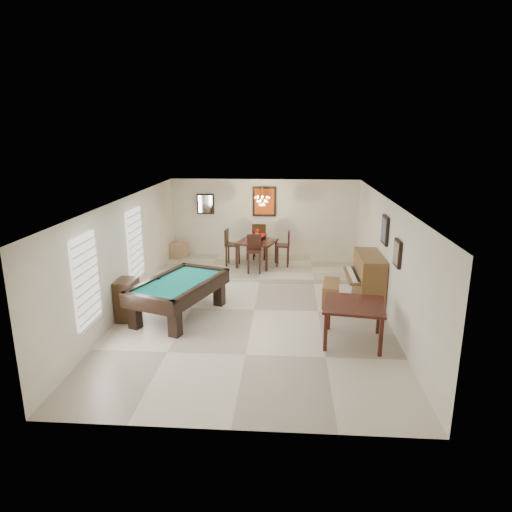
# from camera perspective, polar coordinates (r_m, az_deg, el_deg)

# --- Properties ---
(ground_plane) EXTENTS (6.00, 9.00, 0.02)m
(ground_plane) POSITION_cam_1_polar(r_m,az_deg,el_deg) (10.83, -0.22, -6.77)
(ground_plane) COLOR beige
(wall_back) EXTENTS (6.00, 0.04, 2.60)m
(wall_back) POSITION_cam_1_polar(r_m,az_deg,el_deg) (14.79, 1.05, 4.56)
(wall_back) COLOR silver
(wall_back) RESTS_ON ground_plane
(wall_front) EXTENTS (6.00, 0.04, 2.60)m
(wall_front) POSITION_cam_1_polar(r_m,az_deg,el_deg) (6.21, -3.32, -11.17)
(wall_front) COLOR silver
(wall_front) RESTS_ON ground_plane
(wall_left) EXTENTS (0.04, 9.00, 2.60)m
(wall_left) POSITION_cam_1_polar(r_m,az_deg,el_deg) (11.03, -15.96, 0.21)
(wall_left) COLOR silver
(wall_left) RESTS_ON ground_plane
(wall_right) EXTENTS (0.04, 9.00, 2.60)m
(wall_right) POSITION_cam_1_polar(r_m,az_deg,el_deg) (10.63, 16.13, -0.37)
(wall_right) COLOR silver
(wall_right) RESTS_ON ground_plane
(ceiling) EXTENTS (6.00, 9.00, 0.04)m
(ceiling) POSITION_cam_1_polar(r_m,az_deg,el_deg) (10.14, -0.24, 7.02)
(ceiling) COLOR white
(ceiling) RESTS_ON wall_back
(dining_step) EXTENTS (6.00, 2.50, 0.12)m
(dining_step) POSITION_cam_1_polar(r_m,az_deg,el_deg) (13.87, 0.76, -1.45)
(dining_step) COLOR beige
(dining_step) RESTS_ON ground_plane
(window_left_front) EXTENTS (0.06, 1.00, 1.70)m
(window_left_front) POSITION_cam_1_polar(r_m,az_deg,el_deg) (9.04, -20.46, -2.81)
(window_left_front) COLOR white
(window_left_front) RESTS_ON wall_left
(window_left_rear) EXTENTS (0.06, 1.00, 1.70)m
(window_left_rear) POSITION_cam_1_polar(r_m,az_deg,el_deg) (11.55, -14.87, 1.47)
(window_left_rear) COLOR white
(window_left_rear) RESTS_ON wall_left
(pool_table) EXTENTS (2.05, 2.72, 0.81)m
(pool_table) POSITION_cam_1_polar(r_m,az_deg,el_deg) (10.50, -9.53, -5.31)
(pool_table) COLOR black
(pool_table) RESTS_ON ground_plane
(square_table) EXTENTS (1.33, 1.33, 0.81)m
(square_table) POSITION_cam_1_polar(r_m,az_deg,el_deg) (9.32, 12.06, -8.17)
(square_table) COLOR black
(square_table) RESTS_ON ground_plane
(upright_piano) EXTENTS (0.85, 1.51, 1.26)m
(upright_piano) POSITION_cam_1_polar(r_m,az_deg,el_deg) (11.19, 13.15, -2.95)
(upright_piano) COLOR brown
(upright_piano) RESTS_ON ground_plane
(piano_bench) EXTENTS (0.50, 1.00, 0.53)m
(piano_bench) POSITION_cam_1_polar(r_m,az_deg,el_deg) (11.27, 9.35, -4.58)
(piano_bench) COLOR brown
(piano_bench) RESTS_ON ground_plane
(apothecary_chest) EXTENTS (0.41, 0.61, 0.92)m
(apothecary_chest) POSITION_cam_1_polar(r_m,az_deg,el_deg) (10.55, -15.81, -5.27)
(apothecary_chest) COLOR black
(apothecary_chest) RESTS_ON ground_plane
(dining_table) EXTENTS (1.32, 1.32, 0.88)m
(dining_table) POSITION_cam_1_polar(r_m,az_deg,el_deg) (13.76, 0.09, 0.59)
(dining_table) COLOR black
(dining_table) RESTS_ON dining_step
(flower_vase) EXTENTS (0.16, 0.16, 0.26)m
(flower_vase) POSITION_cam_1_polar(r_m,az_deg,el_deg) (13.62, 0.09, 2.91)
(flower_vase) COLOR #9E160D
(flower_vase) RESTS_ON dining_table
(dining_chair_south) EXTENTS (0.43, 0.43, 1.09)m
(dining_chair_south) POSITION_cam_1_polar(r_m,az_deg,el_deg) (13.04, -0.24, 0.22)
(dining_chair_south) COLOR black
(dining_chair_south) RESTS_ON dining_step
(dining_chair_north) EXTENTS (0.44, 0.44, 1.16)m
(dining_chair_north) POSITION_cam_1_polar(r_m,az_deg,el_deg) (14.49, 0.44, 1.91)
(dining_chair_north) COLOR black
(dining_chair_north) RESTS_ON dining_step
(dining_chair_west) EXTENTS (0.44, 0.44, 1.11)m
(dining_chair_west) POSITION_cam_1_polar(r_m,az_deg,el_deg) (13.78, -2.93, 1.07)
(dining_chair_west) COLOR black
(dining_chair_west) RESTS_ON dining_step
(dining_chair_east) EXTENTS (0.42, 0.42, 1.08)m
(dining_chair_east) POSITION_cam_1_polar(r_m,az_deg,el_deg) (13.74, 3.37, 0.96)
(dining_chair_east) COLOR black
(dining_chair_east) RESTS_ON dining_step
(corner_bench) EXTENTS (0.53, 0.61, 0.49)m
(corner_bench) POSITION_cam_1_polar(r_m,az_deg,el_deg) (14.90, -9.64, 0.73)
(corner_bench) COLOR tan
(corner_bench) RESTS_ON dining_step
(chandelier) EXTENTS (0.44, 0.44, 0.60)m
(chandelier) POSITION_cam_1_polar(r_m,az_deg,el_deg) (13.36, 0.78, 7.31)
(chandelier) COLOR #FFE5B2
(chandelier) RESTS_ON ceiling
(back_painting) EXTENTS (0.75, 0.06, 0.95)m
(back_painting) POSITION_cam_1_polar(r_m,az_deg,el_deg) (14.65, 1.05, 6.83)
(back_painting) COLOR #D84C14
(back_painting) RESTS_ON wall_back
(back_mirror) EXTENTS (0.55, 0.06, 0.65)m
(back_mirror) POSITION_cam_1_polar(r_m,az_deg,el_deg) (14.88, -6.33, 6.49)
(back_mirror) COLOR white
(back_mirror) RESTS_ON wall_back
(right_picture_upper) EXTENTS (0.06, 0.55, 0.65)m
(right_picture_upper) POSITION_cam_1_polar(r_m,az_deg,el_deg) (10.76, 15.83, 3.14)
(right_picture_upper) COLOR slate
(right_picture_upper) RESTS_ON wall_right
(right_picture_lower) EXTENTS (0.06, 0.45, 0.55)m
(right_picture_lower) POSITION_cam_1_polar(r_m,az_deg,el_deg) (9.57, 17.27, 0.32)
(right_picture_lower) COLOR gray
(right_picture_lower) RESTS_ON wall_right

